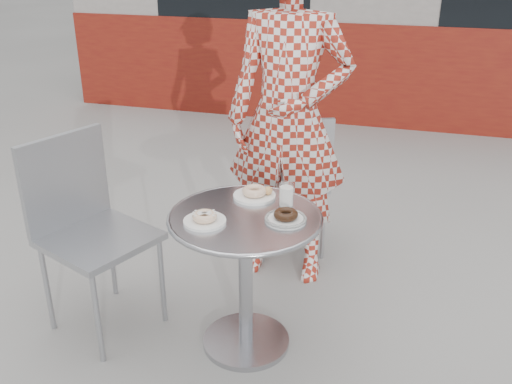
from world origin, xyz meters
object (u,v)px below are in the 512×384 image
(seated_person, at_px, (289,119))
(plate_near, at_px, (205,219))
(chair_far, at_px, (289,207))
(milk_cup, at_px, (286,195))
(plate_checker, at_px, (286,217))
(chair_left, at_px, (102,273))
(plate_far, at_px, (255,193))
(bistro_table, at_px, (245,249))

(seated_person, xyz_separation_m, plate_near, (-0.16, -0.81, -0.20))
(chair_far, relative_size, milk_cup, 8.42)
(plate_checker, relative_size, milk_cup, 1.72)
(seated_person, bearing_deg, chair_left, -134.44)
(chair_left, height_order, plate_far, chair_left)
(bistro_table, xyz_separation_m, chair_far, (-0.03, 0.96, -0.24))
(plate_near, height_order, plate_checker, same)
(chair_far, distance_m, plate_near, 1.15)
(plate_far, bearing_deg, chair_left, -161.35)
(bistro_table, xyz_separation_m, plate_far, (-0.01, 0.19, 0.18))
(plate_near, bearing_deg, milk_cup, 42.03)
(chair_left, distance_m, milk_cup, 0.97)
(plate_far, relative_size, plate_near, 1.08)
(bistro_table, distance_m, plate_far, 0.27)
(chair_far, height_order, plate_near, chair_far)
(chair_left, distance_m, plate_checker, 0.97)
(chair_far, height_order, chair_left, chair_left)
(bistro_table, relative_size, plate_checker, 3.81)
(chair_left, height_order, seated_person, seated_person)
(seated_person, distance_m, plate_far, 0.55)
(plate_far, height_order, plate_near, plate_far)
(chair_left, relative_size, plate_near, 5.27)
(plate_checker, bearing_deg, milk_cup, 102.82)
(plate_near, bearing_deg, plate_far, 66.46)
(chair_left, bearing_deg, bistro_table, -64.46)
(plate_checker, bearing_deg, plate_far, 134.70)
(plate_far, height_order, milk_cup, milk_cup)
(chair_far, height_order, seated_person, seated_person)
(seated_person, bearing_deg, plate_far, -93.74)
(plate_near, bearing_deg, chair_left, 173.40)
(chair_far, xyz_separation_m, plate_far, (0.01, -0.77, 0.42))
(chair_far, xyz_separation_m, plate_near, (-0.12, -1.06, 0.42))
(bistro_table, height_order, chair_far, chair_far)
(plate_near, relative_size, plate_checker, 1.00)
(chair_left, xyz_separation_m, plate_checker, (0.88, 0.05, 0.40))
(plate_near, bearing_deg, seated_person, 78.69)
(chair_far, bearing_deg, plate_far, 68.66)
(plate_far, xyz_separation_m, plate_checker, (0.19, -0.19, -0.00))
(seated_person, height_order, plate_checker, seated_person)
(chair_far, relative_size, chair_left, 0.93)
(seated_person, distance_m, plate_checker, 0.75)
(bistro_table, xyz_separation_m, seated_person, (0.02, 0.70, 0.39))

